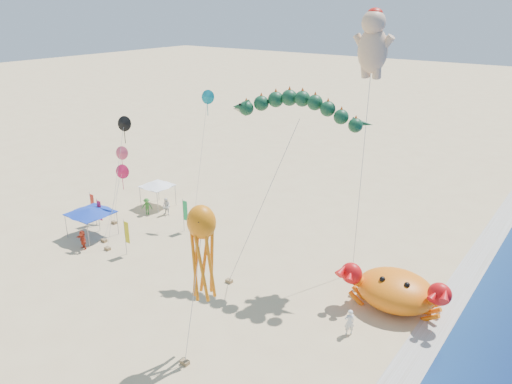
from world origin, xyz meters
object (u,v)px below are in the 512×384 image
(cherub_kite, at_px, (373,42))
(octopus_kite, at_px, (202,245))
(canopy_blue, at_px, (90,211))
(canopy_white, at_px, (157,184))
(dragon_kite, at_px, (298,112))
(crab_inflatable, at_px, (395,290))

(cherub_kite, height_order, octopus_kite, cherub_kite)
(canopy_blue, relative_size, canopy_white, 1.23)
(dragon_kite, bearing_deg, crab_inflatable, -1.04)
(octopus_kite, bearing_deg, cherub_kite, 80.21)
(crab_inflatable, height_order, cherub_kite, cherub_kite)
(crab_inflatable, height_order, dragon_kite, dragon_kite)
(crab_inflatable, distance_m, dragon_kite, 13.97)
(cherub_kite, xyz_separation_m, canopy_white, (-21.82, -1.02, -14.82))
(cherub_kite, bearing_deg, crab_inflatable, -41.18)
(octopus_kite, distance_m, canopy_white, 24.35)
(dragon_kite, distance_m, octopus_kite, 12.48)
(dragon_kite, relative_size, cherub_kite, 0.70)
(cherub_kite, distance_m, canopy_blue, 27.72)
(dragon_kite, distance_m, cherub_kite, 7.06)
(canopy_blue, bearing_deg, dragon_kite, 16.30)
(crab_inflatable, bearing_deg, dragon_kite, 178.96)
(canopy_blue, bearing_deg, crab_inflatable, 11.02)
(crab_inflatable, height_order, canopy_white, crab_inflatable)
(dragon_kite, distance_m, canopy_blue, 21.42)
(crab_inflatable, xyz_separation_m, canopy_blue, (-26.38, -5.14, 1.03))
(canopy_white, bearing_deg, canopy_blue, -87.37)
(cherub_kite, height_order, canopy_white, cherub_kite)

